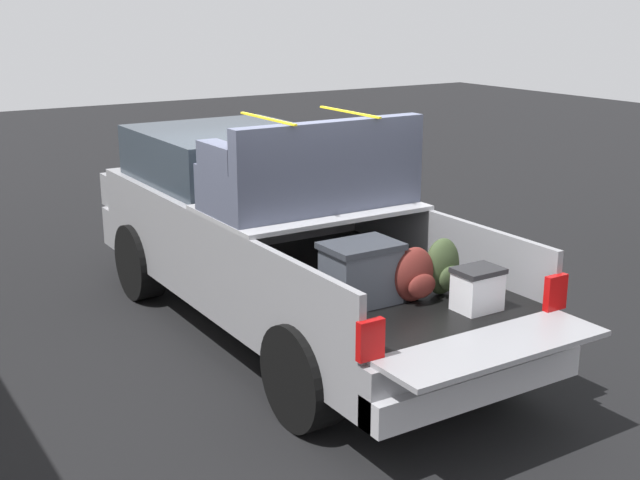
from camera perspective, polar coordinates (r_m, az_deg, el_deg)
The scene contains 2 objects.
ground_plane at distance 8.44m, azimuth -2.19°, elevation -6.25°, with size 40.00×40.00×0.00m, color black.
pickup_truck at distance 8.44m, azimuth -3.52°, elevation 0.70°, with size 6.05×2.06×2.23m.
Camera 1 is at (-6.78, 3.90, 3.18)m, focal length 46.68 mm.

